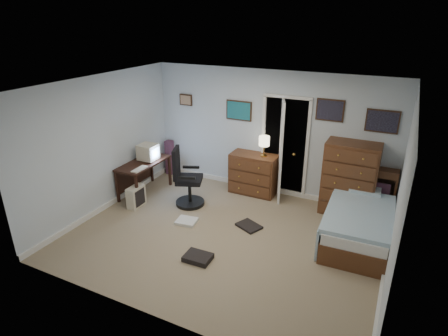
{
  "coord_description": "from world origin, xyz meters",
  "views": [
    {
      "loc": [
        2.36,
        -4.83,
        3.46
      ],
      "look_at": [
        -0.16,
        0.3,
        1.1
      ],
      "focal_mm": 30.0,
      "sensor_mm": 36.0,
      "label": 1
    }
  ],
  "objects_px": {
    "tall_dresser": "(350,179)",
    "bed": "(358,223)",
    "computer_desk": "(141,169)",
    "office_chair": "(186,183)",
    "low_dresser": "(254,174)"
  },
  "relations": [
    {
      "from": "tall_dresser",
      "to": "bed",
      "type": "height_order",
      "value": "tall_dresser"
    },
    {
      "from": "computer_desk",
      "to": "bed",
      "type": "bearing_deg",
      "value": 1.38
    },
    {
      "from": "office_chair",
      "to": "tall_dresser",
      "type": "relative_size",
      "value": 0.84
    },
    {
      "from": "tall_dresser",
      "to": "low_dresser",
      "type": "bearing_deg",
      "value": 179.26
    },
    {
      "from": "tall_dresser",
      "to": "bed",
      "type": "xyz_separation_m",
      "value": [
        0.31,
        -0.86,
        -0.39
      ]
    },
    {
      "from": "office_chair",
      "to": "bed",
      "type": "distance_m",
      "value": 3.17
    },
    {
      "from": "office_chair",
      "to": "tall_dresser",
      "type": "xyz_separation_m",
      "value": [
        2.85,
        1.04,
        0.24
      ]
    },
    {
      "from": "office_chair",
      "to": "tall_dresser",
      "type": "distance_m",
      "value": 3.04
    },
    {
      "from": "computer_desk",
      "to": "tall_dresser",
      "type": "distance_m",
      "value": 4.08
    },
    {
      "from": "computer_desk",
      "to": "low_dresser",
      "type": "xyz_separation_m",
      "value": [
        2.08,
        1.02,
        -0.11
      ]
    },
    {
      "from": "low_dresser",
      "to": "tall_dresser",
      "type": "height_order",
      "value": "tall_dresser"
    },
    {
      "from": "tall_dresser",
      "to": "bed",
      "type": "bearing_deg",
      "value": -70.01
    },
    {
      "from": "computer_desk",
      "to": "tall_dresser",
      "type": "relative_size",
      "value": 0.88
    },
    {
      "from": "office_chair",
      "to": "tall_dresser",
      "type": "bearing_deg",
      "value": -1.79
    },
    {
      "from": "computer_desk",
      "to": "low_dresser",
      "type": "relative_size",
      "value": 1.27
    }
  ]
}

